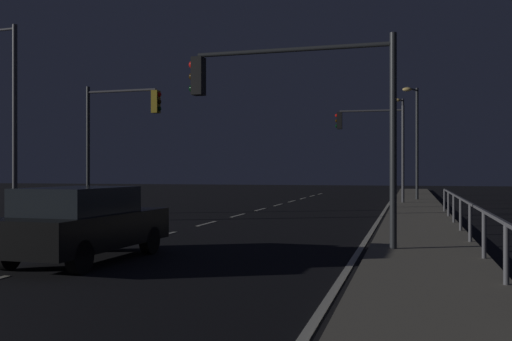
# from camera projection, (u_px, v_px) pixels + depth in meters

# --- Properties ---
(ground_plane) EXTENTS (112.00, 112.00, 0.00)m
(ground_plane) POSITION_uv_depth(u_px,v_px,m) (212.00, 222.00, 21.97)
(ground_plane) COLOR black
(ground_plane) RESTS_ON ground
(sidewalk_right) EXTENTS (2.53, 77.00, 0.14)m
(sidewalk_right) POSITION_uv_depth(u_px,v_px,m) (420.00, 225.00, 20.12)
(sidewalk_right) COLOR gray
(sidewalk_right) RESTS_ON ground
(lane_markings_center) EXTENTS (0.14, 50.00, 0.01)m
(lane_markings_center) POSITION_uv_depth(u_px,v_px,m) (238.00, 215.00, 25.36)
(lane_markings_center) COLOR silver
(lane_markings_center) RESTS_ON ground
(lane_edge_line) EXTENTS (0.14, 53.00, 0.01)m
(lane_edge_line) POSITION_uv_depth(u_px,v_px,m) (381.00, 215.00, 25.34)
(lane_edge_line) COLOR silver
(lane_edge_line) RESTS_ON ground
(car) EXTENTS (2.00, 4.47, 1.57)m
(car) POSITION_uv_depth(u_px,v_px,m) (83.00, 223.00, 12.53)
(car) COLOR black
(car) RESTS_ON ground
(traffic_light_mid_right) EXTENTS (3.83, 0.35, 5.38)m
(traffic_light_mid_right) POSITION_uv_depth(u_px,v_px,m) (373.00, 135.00, 33.47)
(traffic_light_mid_right) COLOR #4C4C51
(traffic_light_mid_right) RESTS_ON sidewalk_right
(traffic_light_far_center) EXTENTS (3.62, 0.44, 5.59)m
(traffic_light_far_center) POSITION_uv_depth(u_px,v_px,m) (118.00, 124.00, 25.72)
(traffic_light_far_center) COLOR #2D3033
(traffic_light_far_center) RESTS_ON ground
(traffic_light_overhead_east) EXTENTS (5.11, 0.47, 4.92)m
(traffic_light_overhead_east) POSITION_uv_depth(u_px,v_px,m) (294.00, 97.00, 14.27)
(traffic_light_overhead_east) COLOR #2D3033
(traffic_light_overhead_east) RESTS_ON sidewalk_right
(street_lamp_median) EXTENTS (0.95, 1.73, 6.84)m
(street_lamp_median) POSITION_uv_depth(u_px,v_px,m) (415.00, 132.00, 36.42)
(street_lamp_median) COLOR #2D3033
(street_lamp_median) RESTS_ON sidewalk_right
(street_lamp_mid_block) EXTENTS (2.15, 0.42, 7.30)m
(street_lamp_mid_block) POSITION_uv_depth(u_px,v_px,m) (7.00, 103.00, 22.10)
(street_lamp_mid_block) COLOR #4C4C51
(street_lamp_mid_block) RESTS_ON ground
(street_lamp_across_street) EXTENTS (0.78, 1.73, 7.13)m
(street_lamp_across_street) POSITION_uv_depth(u_px,v_px,m) (402.00, 137.00, 44.41)
(street_lamp_across_street) COLOR #38383D
(street_lamp_across_street) RESTS_ON sidewalk_right
(barrier_fence) EXTENTS (0.09, 25.95, 0.98)m
(barrier_fence) POSITION_uv_depth(u_px,v_px,m) (476.00, 217.00, 13.48)
(barrier_fence) COLOR #59595E
(barrier_fence) RESTS_ON sidewalk_right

